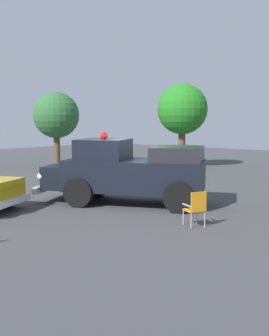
{
  "coord_description": "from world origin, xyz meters",
  "views": [
    {
      "loc": [
        -10.39,
        -9.1,
        2.92
      ],
      "look_at": [
        0.12,
        -0.25,
        1.31
      ],
      "focal_mm": 41.31,
      "sensor_mm": 36.0,
      "label": 1
    }
  ],
  "objects": [
    {
      "name": "lawn_chair_near_truck",
      "position": [
        3.36,
        0.84,
        0.59
      ],
      "size": [
        0.61,
        0.62,
        1.02
      ],
      "color": "#B7BABF",
      "rests_on": "ground"
    },
    {
      "name": "ground_plane",
      "position": [
        0.0,
        0.0,
        0.0
      ],
      "size": [
        60.0,
        60.0,
        0.0
      ],
      "primitive_type": "plane",
      "color": "#424244"
    },
    {
      "name": "oak_tree_distant",
      "position": [
        5.4,
        10.74,
        3.37
      ],
      "size": [
        2.93,
        2.93,
        4.87
      ],
      "color": "brown",
      "rests_on": "ground"
    },
    {
      "name": "vintage_fire_truck",
      "position": [
        0.02,
        -0.03,
        1.2
      ],
      "size": [
        4.56,
        6.3,
        2.59
      ],
      "color": "black",
      "rests_on": "ground"
    },
    {
      "name": "oak_tree_left",
      "position": [
        11.0,
        4.85,
        3.77
      ],
      "size": [
        3.27,
        3.27,
        5.44
      ],
      "color": "brown",
      "rests_on": "ground"
    },
    {
      "name": "lawn_chair_spare",
      "position": [
        -1.15,
        -3.59,
        0.59
      ],
      "size": [
        0.66,
        0.67,
        1.02
      ],
      "color": "#B7BABF",
      "rests_on": "ground"
    },
    {
      "name": "spectator_seated",
      "position": [
        3.23,
        0.8,
        0.7
      ],
      "size": [
        0.61,
        0.51,
        1.29
      ],
      "color": "#383842",
      "rests_on": "ground"
    }
  ]
}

